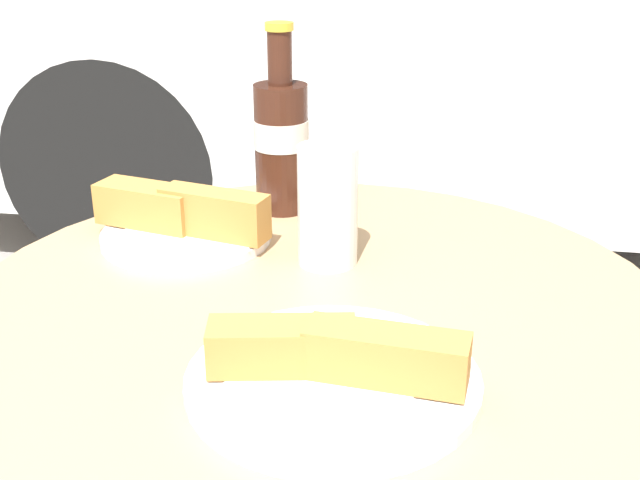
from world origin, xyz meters
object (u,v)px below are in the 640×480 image
lunch_plate_near (183,222)px  parked_car (515,30)px  drinking_glass (324,211)px  lunch_plate_far (333,369)px  bistro_table (315,401)px  cola_bottle_left (281,139)px

lunch_plate_near → parked_car: 2.26m
drinking_glass → lunch_plate_far: (0.05, -0.26, -0.05)m
bistro_table → lunch_plate_far: size_ratio=3.01×
drinking_glass → lunch_plate_far: bearing=-79.2°
lunch_plate_far → parked_car: size_ratio=0.06×
lunch_plate_near → lunch_plate_far: lunch_plate_near is taller
bistro_table → lunch_plate_near: 0.28m
lunch_plate_near → lunch_plate_far: 0.38m
cola_bottle_left → lunch_plate_far: (0.13, -0.42, -0.08)m
bistro_table → lunch_plate_near: size_ratio=3.34×
lunch_plate_far → cola_bottle_left: bearing=107.5°
cola_bottle_left → parked_car: (0.44, 2.07, -0.14)m
bistro_table → drinking_glass: 0.22m
cola_bottle_left → parked_car: size_ratio=0.06×
bistro_table → parked_car: 2.36m
cola_bottle_left → lunch_plate_near: cola_bottle_left is taller
bistro_table → cola_bottle_left: bearing=108.9°
cola_bottle_left → lunch_plate_far: bearing=-72.5°
bistro_table → lunch_plate_near: bearing=145.2°
cola_bottle_left → lunch_plate_far: cola_bottle_left is taller
bistro_table → parked_car: (0.35, 2.33, 0.09)m
drinking_glass → parked_car: (0.35, 2.24, -0.11)m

